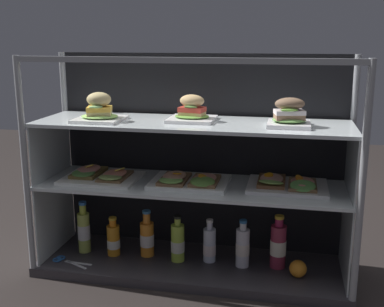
# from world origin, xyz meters

# --- Properties ---
(ground_plane) EXTENTS (6.00, 6.00, 0.02)m
(ground_plane) POSITION_xyz_m (0.00, 0.00, -0.01)
(ground_plane) COLOR black
(ground_plane) RESTS_ON ground
(case_base_deck) EXTENTS (1.40, 0.43, 0.04)m
(case_base_deck) POSITION_xyz_m (0.00, 0.00, 0.02)
(case_base_deck) COLOR #322F33
(case_base_deck) RESTS_ON ground
(case_frame) EXTENTS (1.40, 0.43, 0.98)m
(case_frame) POSITION_xyz_m (0.00, 0.14, 0.53)
(case_frame) COLOR gray
(case_frame) RESTS_ON ground
(riser_lower_tier) EXTENTS (1.34, 0.37, 0.36)m
(riser_lower_tier) POSITION_xyz_m (0.00, 0.00, 0.22)
(riser_lower_tier) COLOR silver
(riser_lower_tier) RESTS_ON case_base_deck
(shelf_lower_glass) EXTENTS (1.36, 0.39, 0.01)m
(shelf_lower_glass) POSITION_xyz_m (0.00, 0.00, 0.41)
(shelf_lower_glass) COLOR silver
(shelf_lower_glass) RESTS_ON riser_lower_tier
(riser_upper_tier) EXTENTS (1.34, 0.37, 0.26)m
(riser_upper_tier) POSITION_xyz_m (0.00, 0.00, 0.55)
(riser_upper_tier) COLOR silver
(riser_upper_tier) RESTS_ON shelf_lower_glass
(shelf_upper_glass) EXTENTS (1.36, 0.39, 0.01)m
(shelf_upper_glass) POSITION_xyz_m (0.00, 0.00, 0.69)
(shelf_upper_glass) COLOR silver
(shelf_upper_glass) RESTS_ON riser_upper_tier
(plated_roll_sandwich_far_left) EXTENTS (0.20, 0.20, 0.12)m
(plated_roll_sandwich_far_left) POSITION_xyz_m (-0.40, -0.05, 0.74)
(plated_roll_sandwich_far_left) COLOR white
(plated_roll_sandwich_far_left) RESTS_ON shelf_upper_glass
(plated_roll_sandwich_near_left_corner) EXTENTS (0.20, 0.20, 0.11)m
(plated_roll_sandwich_near_left_corner) POSITION_xyz_m (-0.01, 0.03, 0.73)
(plated_roll_sandwich_near_left_corner) COLOR white
(plated_roll_sandwich_near_left_corner) RESTS_ON shelf_upper_glass
(plated_roll_sandwich_near_right_corner) EXTENTS (0.17, 0.17, 0.12)m
(plated_roll_sandwich_near_right_corner) POSITION_xyz_m (0.41, -0.02, 0.74)
(plated_roll_sandwich_near_right_corner) COLOR white
(plated_roll_sandwich_near_right_corner) RESTS_ON shelf_upper_glass
(open_sandwich_tray_left_of_center) EXTENTS (0.34, 0.26, 0.06)m
(open_sandwich_tray_left_of_center) POSITION_xyz_m (-0.43, -0.01, 0.43)
(open_sandwich_tray_left_of_center) COLOR white
(open_sandwich_tray_left_of_center) RESTS_ON shelf_lower_glass
(open_sandwich_tray_mid_left) EXTENTS (0.34, 0.26, 0.06)m
(open_sandwich_tray_mid_left) POSITION_xyz_m (-0.01, -0.02, 0.44)
(open_sandwich_tray_mid_left) COLOR white
(open_sandwich_tray_mid_left) RESTS_ON shelf_lower_glass
(open_sandwich_tray_mid_right) EXTENTS (0.34, 0.26, 0.06)m
(open_sandwich_tray_mid_right) POSITION_xyz_m (0.41, 0.02, 0.43)
(open_sandwich_tray_mid_right) COLOR white
(open_sandwich_tray_mid_right) RESTS_ON shelf_lower_glass
(juice_bottle_front_middle) EXTENTS (0.06, 0.06, 0.25)m
(juice_bottle_front_middle) POSITION_xyz_m (-0.53, 0.01, 0.15)
(juice_bottle_front_middle) COLOR #B7CA56
(juice_bottle_front_middle) RESTS_ON case_base_deck
(juice_bottle_front_left_end) EXTENTS (0.06, 0.06, 0.19)m
(juice_bottle_front_left_end) POSITION_xyz_m (-0.38, -0.00, 0.12)
(juice_bottle_front_left_end) COLOR orange
(juice_bottle_front_left_end) RESTS_ON case_base_deck
(juice_bottle_tucked_behind) EXTENTS (0.07, 0.07, 0.22)m
(juice_bottle_tucked_behind) POSITION_xyz_m (-0.22, 0.03, 0.13)
(juice_bottle_tucked_behind) COLOR orange
(juice_bottle_tucked_behind) RESTS_ON case_base_deck
(juice_bottle_back_left) EXTENTS (0.06, 0.06, 0.22)m
(juice_bottle_back_left) POSITION_xyz_m (-0.07, -0.00, 0.13)
(juice_bottle_back_left) COLOR #B4D944
(juice_bottle_back_left) RESTS_ON case_base_deck
(juice_bottle_back_right) EXTENTS (0.06, 0.06, 0.20)m
(juice_bottle_back_right) POSITION_xyz_m (0.08, 0.02, 0.12)
(juice_bottle_back_right) COLOR white
(juice_bottle_back_right) RESTS_ON case_base_deck
(juice_bottle_front_second) EXTENTS (0.06, 0.06, 0.22)m
(juice_bottle_front_second) POSITION_xyz_m (0.23, 0.01, 0.13)
(juice_bottle_front_second) COLOR white
(juice_bottle_front_second) RESTS_ON case_base_deck
(juice_bottle_front_fourth) EXTENTS (0.07, 0.07, 0.24)m
(juice_bottle_front_fourth) POSITION_xyz_m (0.39, 0.03, 0.15)
(juice_bottle_front_fourth) COLOR maroon
(juice_bottle_front_fourth) RESTS_ON case_base_deck
(orange_fruit_beside_bottles) EXTENTS (0.07, 0.07, 0.07)m
(orange_fruit_beside_bottles) POSITION_xyz_m (0.48, -0.05, 0.08)
(orange_fruit_beside_bottles) COLOR orange
(orange_fruit_beside_bottles) RESTS_ON case_base_deck
(kitchen_scissors) EXTENTS (0.20, 0.11, 0.01)m
(kitchen_scissors) POSITION_xyz_m (-0.58, -0.11, 0.05)
(kitchen_scissors) COLOR silver
(kitchen_scissors) RESTS_ON case_base_deck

